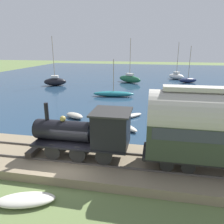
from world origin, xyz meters
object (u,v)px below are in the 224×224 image
at_px(steam_locomotive, 90,131).
at_px(rowboat_near_shore, 131,116).
at_px(sailboat_white, 176,76).
at_px(sailboat_navy, 188,80).
at_px(sailboat_green, 130,79).
at_px(rowboat_far_out, 207,122).
at_px(sailboat_teal, 113,94).
at_px(sailboat_black, 55,81).
at_px(rowboat_off_pier, 75,116).
at_px(beached_dinghy, 26,200).
at_px(rowboat_mid_harbor, 128,127).

height_order(steam_locomotive, rowboat_near_shore, steam_locomotive).
bearing_deg(rowboat_near_shore, sailboat_white, -59.11).
bearing_deg(sailboat_navy, sailboat_green, 80.07).
xyz_separation_m(sailboat_white, rowboat_far_out, (-30.86, -0.36, -0.44)).
bearing_deg(steam_locomotive, sailboat_green, 2.40).
distance_m(sailboat_teal, sailboat_white, 23.15).
distance_m(sailboat_green, rowboat_near_shore, 23.48).
height_order(sailboat_black, sailboat_green, sailboat_black).
relative_size(sailboat_green, rowboat_near_shore, 3.49).
distance_m(sailboat_white, rowboat_off_pier, 34.00).
bearing_deg(rowboat_near_shore, sailboat_green, -38.86).
xyz_separation_m(sailboat_green, beached_dinghy, (-37.52, 0.65, -0.59)).
height_order(steam_locomotive, sailboat_white, sailboat_white).
distance_m(sailboat_white, rowboat_near_shore, 30.94).
height_order(steam_locomotive, rowboat_far_out, steam_locomotive).
bearing_deg(sailboat_black, beached_dinghy, -173.78).
relative_size(sailboat_white, rowboat_near_shore, 3.23).
xyz_separation_m(sailboat_black, sailboat_teal, (-7.29, -12.83, -0.39)).
height_order(sailboat_green, sailboat_teal, sailboat_green).
relative_size(sailboat_navy, rowboat_mid_harbor, 3.15).
bearing_deg(sailboat_navy, sailboat_teal, 121.22).
distance_m(rowboat_near_shore, rowboat_off_pier, 6.00).
bearing_deg(rowboat_off_pier, steam_locomotive, -124.21).
xyz_separation_m(steam_locomotive, sailboat_navy, (35.53, -10.50, -1.79)).
relative_size(sailboat_green, rowboat_far_out, 4.21).
bearing_deg(rowboat_off_pier, sailboat_green, 22.66).
height_order(steam_locomotive, sailboat_navy, sailboat_navy).
bearing_deg(sailboat_black, rowboat_near_shore, -152.12).
distance_m(sailboat_black, sailboat_navy, 26.95).
relative_size(sailboat_white, sailboat_navy, 1.11).
height_order(sailboat_teal, beached_dinghy, sailboat_teal).
xyz_separation_m(rowboat_far_out, rowboat_off_pier, (-0.58, 13.27, 0.00)).
xyz_separation_m(sailboat_navy, rowboat_off_pier, (-26.67, 14.88, -0.27)).
height_order(steam_locomotive, beached_dinghy, steam_locomotive).
bearing_deg(rowboat_far_out, sailboat_teal, 36.92).
relative_size(rowboat_mid_harbor, beached_dinghy, 0.78).
bearing_deg(beached_dinghy, rowboat_mid_harbor, -18.58).
xyz_separation_m(sailboat_black, beached_dinghy, (-31.16, -13.04, -0.60)).
bearing_deg(sailboat_green, sailboat_teal, -149.92).
relative_size(sailboat_teal, rowboat_far_out, 3.00).
relative_size(sailboat_teal, rowboat_mid_harbor, 2.69).
bearing_deg(rowboat_mid_harbor, rowboat_off_pier, 113.23).
bearing_deg(rowboat_near_shore, rowboat_far_out, -141.67).
xyz_separation_m(sailboat_teal, rowboat_far_out, (-10.40, -11.17, -0.15)).
height_order(steam_locomotive, rowboat_off_pier, steam_locomotive).
xyz_separation_m(sailboat_white, rowboat_mid_harbor, (-33.68, 7.01, -0.50)).
bearing_deg(sailboat_navy, rowboat_near_shore, 140.75).
xyz_separation_m(steam_locomotive, beached_dinghy, (-4.03, 2.05, -2.13)).
bearing_deg(sailboat_navy, beached_dinghy, 142.75).
bearing_deg(rowboat_near_shore, sailboat_navy, -65.52).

